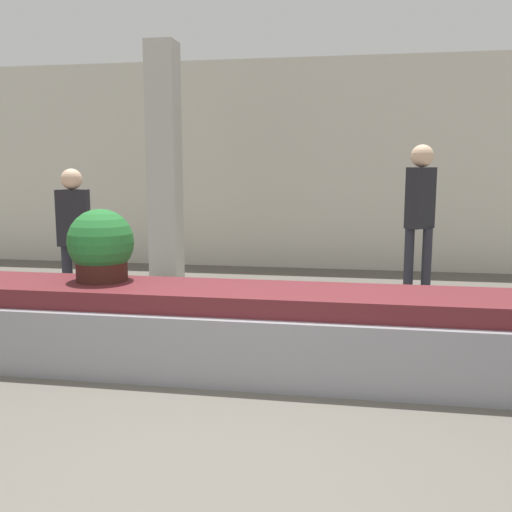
# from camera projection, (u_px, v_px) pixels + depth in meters

# --- Properties ---
(ground_plane) EXTENTS (18.00, 18.00, 0.00)m
(ground_plane) POSITION_uv_depth(u_px,v_px,m) (198.00, 489.00, 2.78)
(ground_plane) COLOR #59544C
(back_wall) EXTENTS (18.00, 0.06, 3.20)m
(back_wall) POSITION_uv_depth(u_px,v_px,m) (308.00, 165.00, 8.75)
(back_wall) COLOR beige
(back_wall) RESTS_ON ground_plane
(carousel) EXTENTS (7.35, 0.87, 0.65)m
(carousel) POSITION_uv_depth(u_px,v_px,m) (256.00, 332.00, 4.36)
(carousel) COLOR gray
(carousel) RESTS_ON ground_plane
(pillar) EXTENTS (0.38, 0.38, 3.20)m
(pillar) POSITION_uv_depth(u_px,v_px,m) (165.00, 165.00, 7.67)
(pillar) COLOR beige
(pillar) RESTS_ON ground_plane
(potted_plant_0) EXTENTS (0.53, 0.53, 0.58)m
(potted_plant_0) POSITION_uv_depth(u_px,v_px,m) (101.00, 246.00, 4.59)
(potted_plant_0) COLOR #381914
(potted_plant_0) RESTS_ON carousel
(traveler_0) EXTENTS (0.35, 0.35, 1.82)m
(traveler_0) POSITION_uv_depth(u_px,v_px,m) (420.00, 208.00, 6.50)
(traveler_0) COLOR #282833
(traveler_0) RESTS_ON ground_plane
(traveler_1) EXTENTS (0.35, 0.25, 1.55)m
(traveler_1) POSITION_uv_depth(u_px,v_px,m) (74.00, 230.00, 6.00)
(traveler_1) COLOR #282833
(traveler_1) RESTS_ON ground_plane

